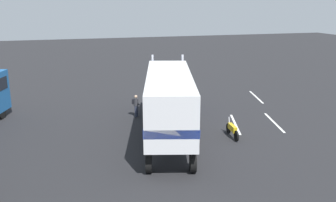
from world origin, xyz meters
The scene contains 7 objects.
ground_plane centered at (0.00, 0.00, 0.00)m, with size 120.00×120.00×0.00m, color #232326.
lane_stripe_near centered at (-5.57, -3.50, 0.01)m, with size 4.40×0.16×0.01m, color silver.
lane_stripe_mid centered at (-5.98, -6.30, 0.01)m, with size 4.40×0.16×0.01m, color silver.
lane_stripe_far centered at (0.90, -8.71, 0.01)m, with size 4.40×0.16×0.01m, color silver.
semi_truck centered at (-6.41, 1.58, 2.52)m, with size 14.30×6.20×4.50m.
person_bystander centered at (-1.85, 2.76, 0.89)m, with size 0.43×0.48×1.63m.
motorcycle centered at (-7.85, -2.16, 0.48)m, with size 2.11×0.35×1.12m.
Camera 1 is at (-28.26, 8.01, 8.29)m, focal length 40.50 mm.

